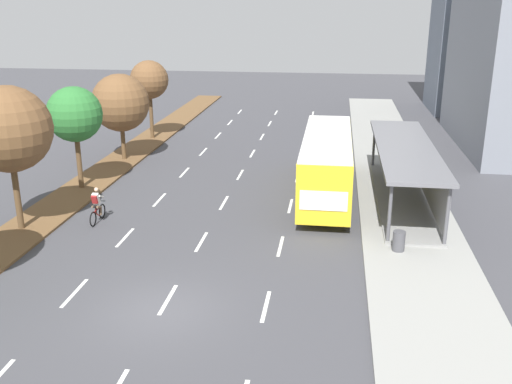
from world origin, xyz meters
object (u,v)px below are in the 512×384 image
at_px(cyclist, 97,207).
at_px(median_tree_third, 74,115).
at_px(bus, 327,159).
at_px(trash_bin, 399,241).
at_px(bus_shelter, 409,167).
at_px(median_tree_second, 8,129).
at_px(median_tree_fifth, 149,80).
at_px(median_tree_fourth, 120,103).

height_order(cyclist, median_tree_third, median_tree_third).
height_order(bus, trash_bin, bus).
distance_m(bus_shelter, median_tree_third, 18.08).
xyz_separation_m(median_tree_second, trash_bin, (16.98, -0.26, -4.17)).
bearing_deg(bus, bus_shelter, -4.33).
xyz_separation_m(bus, median_tree_fifth, (-13.48, 11.86, 2.43)).
bearing_deg(median_tree_fifth, bus, -41.33).
relative_size(bus_shelter, median_tree_fifth, 2.25).
xyz_separation_m(median_tree_second, median_tree_fifth, (0.30, 18.79, -0.25)).
bearing_deg(median_tree_third, median_tree_fourth, 88.03).
height_order(bus_shelter, bus, bus).
bearing_deg(median_tree_second, bus_shelter, 20.09).
xyz_separation_m(bus, trash_bin, (3.20, -7.19, -1.49)).
bearing_deg(bus, median_tree_fifth, 138.67).
height_order(bus, median_tree_fifth, median_tree_fifth).
height_order(bus_shelter, cyclist, bus_shelter).
xyz_separation_m(bus_shelter, bus, (-4.28, 0.32, 0.20)).
bearing_deg(median_tree_third, bus, 2.80).
xyz_separation_m(median_tree_fourth, trash_bin, (16.63, -12.79, -3.26)).
height_order(cyclist, trash_bin, cyclist).
relative_size(bus_shelter, median_tree_second, 2.01).
height_order(median_tree_fourth, trash_bin, median_tree_fourth).
height_order(median_tree_second, median_tree_fifth, median_tree_second).
xyz_separation_m(bus, cyclist, (-10.69, -5.45, -1.28)).
bearing_deg(median_tree_fourth, cyclist, -76.08).
xyz_separation_m(bus_shelter, median_tree_fourth, (-17.71, 5.92, 1.97)).
bearing_deg(trash_bin, median_tree_fourth, 142.44).
bearing_deg(bus, trash_bin, -66.02).
xyz_separation_m(median_tree_third, median_tree_fourth, (0.22, 6.26, -0.39)).
height_order(bus, median_tree_fourth, median_tree_fourth).
bearing_deg(median_tree_third, bus_shelter, 1.10).
bearing_deg(median_tree_second, median_tree_fourth, 88.39).
bearing_deg(median_tree_second, trash_bin, -0.89).
bearing_deg(cyclist, median_tree_fifth, 99.16).
bearing_deg(trash_bin, median_tree_third, 158.82).
distance_m(bus_shelter, median_tree_fourth, 18.77).
relative_size(bus, median_tree_third, 2.00).
bearing_deg(trash_bin, bus_shelter, 81.06).
bearing_deg(median_tree_second, median_tree_fifth, 89.09).
bearing_deg(cyclist, trash_bin, -7.14).
xyz_separation_m(cyclist, trash_bin, (13.89, -1.74, -0.22)).
distance_m(cyclist, trash_bin, 14.00).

